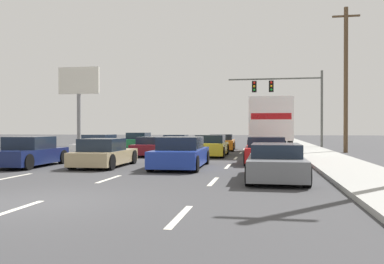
{
  "coord_description": "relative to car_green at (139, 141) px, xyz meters",
  "views": [
    {
      "loc": [
        4.94,
        -8.09,
        1.63
      ],
      "look_at": [
        0.88,
        14.52,
        1.44
      ],
      "focal_mm": 37.55,
      "sensor_mm": 36.0,
      "label": 1
    }
  ],
  "objects": [
    {
      "name": "ground_plane",
      "position": [
        5.08,
        1.65,
        -0.59
      ],
      "size": [
        140.0,
        140.0,
        0.0
      ],
      "primitive_type": "plane",
      "color": "#3D3D3F"
    },
    {
      "name": "sidewalk_right",
      "position": [
        13.31,
        -3.35,
        -0.52
      ],
      "size": [
        2.58,
        80.0,
        0.14
      ],
      "primitive_type": "cube",
      "color": "#9E9E99",
      "rests_on": "ground_plane"
    },
    {
      "name": "sidewalk_left",
      "position": [
        -3.16,
        -3.35,
        -0.52
      ],
      "size": [
        2.58,
        80.0,
        0.14
      ],
      "primitive_type": "cube",
      "color": "#9E9E99",
      "rests_on": "ground_plane"
    },
    {
      "name": "lane_markings",
      "position": [
        5.08,
        -1.66,
        -0.59
      ],
      "size": [
        6.94,
        57.0,
        0.01
      ],
      "color": "silver",
      "rests_on": "ground_plane"
    },
    {
      "name": "car_green",
      "position": [
        0.0,
        0.0,
        0.0
      ],
      "size": [
        1.95,
        4.42,
        1.31
      ],
      "color": "#196B38",
      "rests_on": "ground_plane"
    },
    {
      "name": "car_white",
      "position": [
        -0.19,
        -7.68,
        -0.03
      ],
      "size": [
        1.91,
        4.69,
        1.26
      ],
      "color": "white",
      "rests_on": "ground_plane"
    },
    {
      "name": "car_navy",
      "position": [
        0.03,
        -15.65,
        -0.01
      ],
      "size": [
        1.93,
        4.08,
        1.29
      ],
      "color": "#141E4C",
      "rests_on": "ground_plane"
    },
    {
      "name": "car_silver",
      "position": [
        3.28,
        -0.82,
        -0.05
      ],
      "size": [
        2.12,
        4.25,
        1.16
      ],
      "color": "#B7BABF",
      "rests_on": "ground_plane"
    },
    {
      "name": "car_maroon",
      "position": [
        3.34,
        -7.93,
        -0.06
      ],
      "size": [
        1.94,
        4.31,
        1.14
      ],
      "color": "maroon",
      "rests_on": "ground_plane"
    },
    {
      "name": "car_tan",
      "position": [
        3.26,
        -15.19,
        -0.05
      ],
      "size": [
        1.91,
        4.07,
        1.21
      ],
      "color": "tan",
      "rests_on": "ground_plane"
    },
    {
      "name": "car_orange",
      "position": [
        6.9,
        -1.42,
        -0.04
      ],
      "size": [
        2.05,
        4.15,
        1.22
      ],
      "color": "orange",
      "rests_on": "ground_plane"
    },
    {
      "name": "car_yellow",
      "position": [
        6.89,
        -7.74,
        -0.01
      ],
      "size": [
        1.98,
        4.45,
        1.26
      ],
      "color": "yellow",
      "rests_on": "ground_plane"
    },
    {
      "name": "car_blue",
      "position": [
        6.59,
        -15.03,
        0.0
      ],
      "size": [
        2.06,
        4.62,
        1.29
      ],
      "color": "#1E389E",
      "rests_on": "ground_plane"
    },
    {
      "name": "box_truck",
      "position": [
        10.31,
        -4.71,
        1.41
      ],
      "size": [
        2.84,
        7.87,
        3.46
      ],
      "color": "white",
      "rests_on": "ground_plane"
    },
    {
      "name": "car_red",
      "position": [
        10.1,
        -12.29,
        -0.02
      ],
      "size": [
        2.01,
        4.11,
        1.25
      ],
      "color": "red",
      "rests_on": "ground_plane"
    },
    {
      "name": "car_gray",
      "position": [
        10.39,
        -18.25,
        -0.05
      ],
      "size": [
        1.83,
        4.51,
        1.15
      ],
      "color": "slate",
      "rests_on": "ground_plane"
    },
    {
      "name": "traffic_signal_mast",
      "position": [
        11.53,
        3.99,
        4.23
      ],
      "size": [
        8.01,
        0.69,
        6.58
      ],
      "color": "#595B56",
      "rests_on": "ground_plane"
    },
    {
      "name": "utility_pole_mid",
      "position": [
        15.48,
        -2.79,
        4.48
      ],
      "size": [
        1.8,
        0.28,
        9.87
      ],
      "color": "brown",
      "rests_on": "ground_plane"
    },
    {
      "name": "roadside_billboard",
      "position": [
        -7.21,
        3.94,
        4.71
      ],
      "size": [
        4.05,
        0.36,
        7.45
      ],
      "color": "slate",
      "rests_on": "ground_plane"
    }
  ]
}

